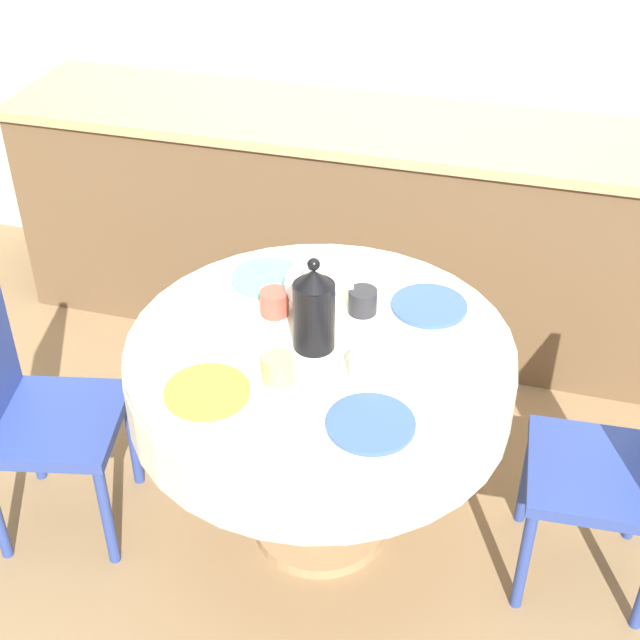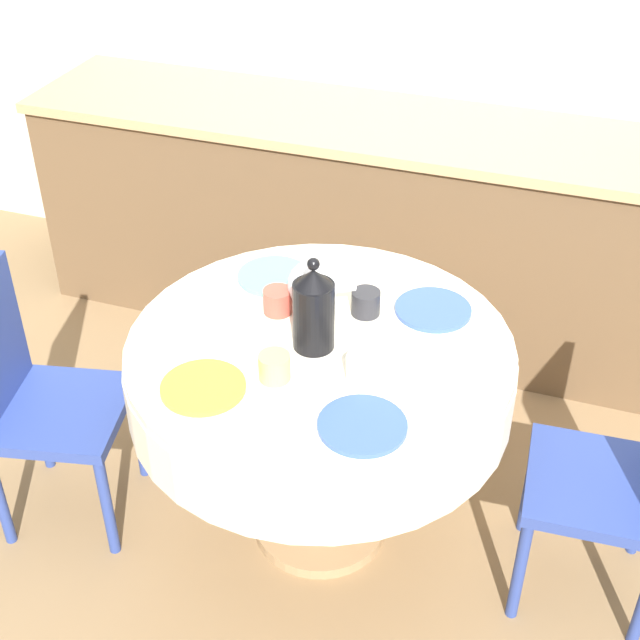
% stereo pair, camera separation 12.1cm
% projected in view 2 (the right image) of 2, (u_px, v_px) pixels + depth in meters
% --- Properties ---
extents(ground_plane, '(12.00, 12.00, 0.00)m').
position_uv_depth(ground_plane, '(320.00, 526.00, 2.99)').
color(ground_plane, '#8E704C').
extents(wall_back, '(7.00, 0.05, 2.60)m').
position_uv_depth(wall_back, '(452.00, 4.00, 3.45)').
color(wall_back, beige).
rests_on(wall_back, ground_plane).
extents(kitchen_counter, '(3.24, 0.64, 0.93)m').
position_uv_depth(kitchen_counter, '(418.00, 232.00, 3.68)').
color(kitchen_counter, brown).
rests_on(kitchen_counter, ground_plane).
extents(dining_table, '(1.13, 1.13, 0.77)m').
position_uv_depth(dining_table, '(320.00, 378.00, 2.62)').
color(dining_table, tan).
rests_on(dining_table, ground_plane).
extents(chair_left, '(0.42, 0.42, 0.90)m').
position_uv_depth(chair_left, '(630.00, 473.00, 2.51)').
color(chair_left, '#2D428E').
rests_on(chair_left, ground_plane).
extents(chair_right, '(0.48, 0.48, 0.90)m').
position_uv_depth(chair_right, '(33.00, 393.00, 2.79)').
color(chair_right, '#2D428E').
rests_on(chair_right, ground_plane).
extents(plate_near_left, '(0.23, 0.23, 0.01)m').
position_uv_depth(plate_near_left, '(203.00, 387.00, 2.37)').
color(plate_near_left, orange).
rests_on(plate_near_left, dining_table).
extents(cup_near_left, '(0.09, 0.09, 0.08)m').
position_uv_depth(cup_near_left, '(274.00, 367.00, 2.39)').
color(cup_near_left, '#DBB766').
rests_on(cup_near_left, dining_table).
extents(plate_near_right, '(0.23, 0.23, 0.01)m').
position_uv_depth(plate_near_right, '(362.00, 426.00, 2.25)').
color(plate_near_right, '#3856AD').
rests_on(plate_near_right, dining_table).
extents(cup_near_right, '(0.09, 0.09, 0.08)m').
position_uv_depth(cup_near_right, '(362.00, 369.00, 2.39)').
color(cup_near_right, white).
rests_on(cup_near_right, dining_table).
extents(plate_far_left, '(0.23, 0.23, 0.01)m').
position_uv_depth(plate_far_left, '(274.00, 276.00, 2.82)').
color(plate_far_left, '#60BCB7').
rests_on(plate_far_left, dining_table).
extents(cup_far_left, '(0.09, 0.09, 0.08)m').
position_uv_depth(cup_far_left, '(278.00, 301.00, 2.65)').
color(cup_far_left, '#CC4C3D').
rests_on(cup_far_left, dining_table).
extents(plate_far_right, '(0.23, 0.23, 0.01)m').
position_uv_depth(plate_far_right, '(433.00, 310.00, 2.67)').
color(plate_far_right, '#3856AD').
rests_on(plate_far_right, dining_table).
extents(cup_far_right, '(0.09, 0.09, 0.08)m').
position_uv_depth(cup_far_right, '(366.00, 303.00, 2.64)').
color(cup_far_right, '#28282D').
rests_on(cup_far_right, dining_table).
extents(coffee_carafe, '(0.12, 0.12, 0.29)m').
position_uv_depth(coffee_carafe, '(314.00, 309.00, 2.46)').
color(coffee_carafe, black).
rests_on(coffee_carafe, dining_table).
extents(teapot, '(0.21, 0.15, 0.20)m').
position_uv_depth(teapot, '(313.00, 285.00, 2.63)').
color(teapot, white).
rests_on(teapot, dining_table).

